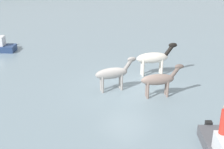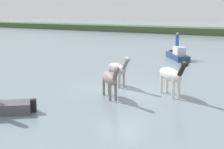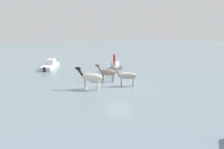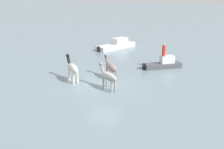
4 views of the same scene
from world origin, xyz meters
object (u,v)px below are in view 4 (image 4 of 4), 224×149
at_px(horse_dark_mare, 111,67).
at_px(person_spotter_bow, 164,50).
at_px(horse_pinto_flank, 72,68).
at_px(boat_skiff_near, 117,45).
at_px(horse_chestnut_trailing, 108,76).
at_px(boat_launch_far, 163,65).

height_order(horse_dark_mare, person_spotter_bow, person_spotter_bow).
distance_m(horse_pinto_flank, boat_skiff_near, 12.86).
height_order(horse_chestnut_trailing, person_spotter_bow, person_spotter_bow).
relative_size(horse_dark_mare, boat_skiff_near, 0.35).
relative_size(horse_dark_mare, boat_launch_far, 0.59).
height_order(horse_dark_mare, boat_skiff_near, horse_dark_mare).
height_order(boat_launch_far, person_spotter_bow, person_spotter_bow).
height_order(horse_chestnut_trailing, horse_pinto_flank, horse_pinto_flank).
bearing_deg(horse_pinto_flank, boat_launch_far, -90.44).
bearing_deg(boat_skiff_near, person_spotter_bow, -107.23).
bearing_deg(boat_launch_far, boat_skiff_near, 101.88).
distance_m(horse_chestnut_trailing, person_spotter_bow, 7.44).
bearing_deg(horse_dark_mare, person_spotter_bow, -82.95).
relative_size(boat_launch_far, person_spotter_bow, 2.81).
height_order(boat_skiff_near, person_spotter_bow, person_spotter_bow).
height_order(horse_pinto_flank, boat_launch_far, horse_pinto_flank).
bearing_deg(person_spotter_bow, boat_skiff_near, -39.00).
bearing_deg(horse_chestnut_trailing, horse_pinto_flank, 23.80).
distance_m(horse_chestnut_trailing, horse_pinto_flank, 3.42).
xyz_separation_m(horse_dark_mare, person_spotter_bow, (-3.13, -4.71, 0.73)).
xyz_separation_m(boat_launch_far, person_spotter_bow, (0.01, 0.09, 1.41)).
relative_size(horse_chestnut_trailing, horse_dark_mare, 1.13).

